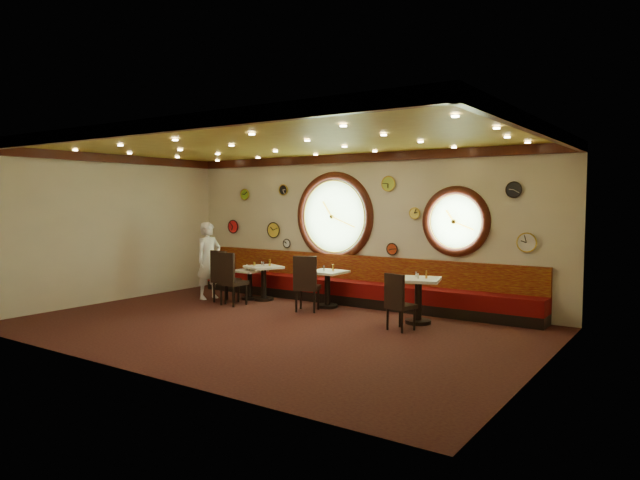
{
  "coord_description": "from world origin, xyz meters",
  "views": [
    {
      "loc": [
        6.25,
        -7.58,
        2.21
      ],
      "look_at": [
        0.51,
        0.8,
        1.5
      ],
      "focal_mm": 32.0,
      "sensor_mm": 36.0,
      "label": 1
    }
  ],
  "objects_px": {
    "table_b": "(264,279)",
    "chair_a": "(222,273)",
    "condiment_b_bottle": "(270,263)",
    "chair_b": "(230,275)",
    "condiment_c_pepper": "(324,268)",
    "chair_d": "(398,298)",
    "condiment_c_salt": "(324,268)",
    "condiment_b_salt": "(262,263)",
    "condiment_d_pepper": "(418,276)",
    "table_d": "(418,295)",
    "table_a": "(250,281)",
    "chair_c": "(306,280)",
    "condiment_a_pepper": "(250,268)",
    "condiment_c_bottle": "(333,268)",
    "table_c": "(327,284)",
    "condiment_d_salt": "(416,274)",
    "waiter": "(209,260)",
    "condiment_d_bottle": "(426,275)",
    "condiment_b_pepper": "(263,264)",
    "condiment_a_bottle": "(254,266)",
    "condiment_a_salt": "(247,267)"
  },
  "relations": [
    {
      "from": "table_b",
      "to": "chair_a",
      "type": "relative_size",
      "value": 1.31
    },
    {
      "from": "condiment_b_bottle",
      "to": "chair_b",
      "type": "bearing_deg",
      "value": -106.31
    },
    {
      "from": "condiment_c_pepper",
      "to": "condiment_b_bottle",
      "type": "relative_size",
      "value": 0.73
    },
    {
      "from": "chair_a",
      "to": "chair_d",
      "type": "relative_size",
      "value": 1.16
    },
    {
      "from": "chair_d",
      "to": "condiment_c_salt",
      "type": "xyz_separation_m",
      "value": [
        -2.3,
        1.19,
        0.25
      ]
    },
    {
      "from": "condiment_b_salt",
      "to": "condiment_d_pepper",
      "type": "height_order",
      "value": "condiment_d_pepper"
    },
    {
      "from": "table_d",
      "to": "condiment_b_bottle",
      "type": "distance_m",
      "value": 3.73
    },
    {
      "from": "table_a",
      "to": "chair_c",
      "type": "distance_m",
      "value": 1.95
    },
    {
      "from": "chair_b",
      "to": "condiment_a_pepper",
      "type": "xyz_separation_m",
      "value": [
        -0.11,
        0.75,
        0.07
      ]
    },
    {
      "from": "table_d",
      "to": "condiment_c_bottle",
      "type": "bearing_deg",
      "value": 169.32
    },
    {
      "from": "table_c",
      "to": "condiment_d_salt",
      "type": "height_order",
      "value": "condiment_d_salt"
    },
    {
      "from": "table_d",
      "to": "condiment_c_pepper",
      "type": "xyz_separation_m",
      "value": [
        -2.23,
        0.28,
        0.3
      ]
    },
    {
      "from": "chair_d",
      "to": "condiment_b_salt",
      "type": "relative_size",
      "value": 7.01
    },
    {
      "from": "condiment_b_bottle",
      "to": "waiter",
      "type": "bearing_deg",
      "value": -154.9
    },
    {
      "from": "chair_b",
      "to": "condiment_d_bottle",
      "type": "relative_size",
      "value": 4.92
    },
    {
      "from": "chair_c",
      "to": "waiter",
      "type": "bearing_deg",
      "value": 157.73
    },
    {
      "from": "condiment_d_salt",
      "to": "condiment_c_bottle",
      "type": "height_order",
      "value": "condiment_d_salt"
    },
    {
      "from": "condiment_b_pepper",
      "to": "condiment_c_salt",
      "type": "bearing_deg",
      "value": 7.1
    },
    {
      "from": "table_a",
      "to": "chair_a",
      "type": "relative_size",
      "value": 0.95
    },
    {
      "from": "table_a",
      "to": "condiment_a_bottle",
      "type": "xyz_separation_m",
      "value": [
        0.1,
        0.04,
        0.34
      ]
    },
    {
      "from": "condiment_c_pepper",
      "to": "condiment_c_bottle",
      "type": "xyz_separation_m",
      "value": [
        0.15,
        0.11,
        0.01
      ]
    },
    {
      "from": "table_b",
      "to": "chair_b",
      "type": "bearing_deg",
      "value": -99.57
    },
    {
      "from": "condiment_a_pepper",
      "to": "table_b",
      "type": "bearing_deg",
      "value": 30.95
    },
    {
      "from": "condiment_c_bottle",
      "to": "chair_a",
      "type": "bearing_deg",
      "value": -159.22
    },
    {
      "from": "chair_a",
      "to": "condiment_b_salt",
      "type": "bearing_deg",
      "value": 67.33
    },
    {
      "from": "condiment_d_pepper",
      "to": "condiment_a_bottle",
      "type": "relative_size",
      "value": 0.54
    },
    {
      "from": "table_b",
      "to": "condiment_a_salt",
      "type": "height_order",
      "value": "condiment_a_salt"
    },
    {
      "from": "chair_c",
      "to": "condiment_a_salt",
      "type": "height_order",
      "value": "chair_c"
    },
    {
      "from": "condiment_a_pepper",
      "to": "condiment_a_bottle",
      "type": "relative_size",
      "value": 0.59
    },
    {
      "from": "chair_d",
      "to": "condiment_b_bottle",
      "type": "distance_m",
      "value": 3.83
    },
    {
      "from": "table_c",
      "to": "condiment_a_salt",
      "type": "xyz_separation_m",
      "value": [
        -2.05,
        -0.17,
        0.24
      ]
    },
    {
      "from": "condiment_c_salt",
      "to": "condiment_c_bottle",
      "type": "distance_m",
      "value": 0.26
    },
    {
      "from": "condiment_b_salt",
      "to": "condiment_b_pepper",
      "type": "distance_m",
      "value": 0.14
    },
    {
      "from": "table_c",
      "to": "condiment_b_bottle",
      "type": "bearing_deg",
      "value": -178.42
    },
    {
      "from": "chair_b",
      "to": "condiment_a_pepper",
      "type": "distance_m",
      "value": 0.76
    },
    {
      "from": "condiment_b_salt",
      "to": "condiment_c_pepper",
      "type": "distance_m",
      "value": 1.71
    },
    {
      "from": "chair_b",
      "to": "condiment_b_pepper",
      "type": "distance_m",
      "value": 0.93
    },
    {
      "from": "table_a",
      "to": "condiment_b_salt",
      "type": "distance_m",
      "value": 0.47
    },
    {
      "from": "condiment_c_salt",
      "to": "waiter",
      "type": "xyz_separation_m",
      "value": [
        -2.64,
        -0.72,
        0.06
      ]
    },
    {
      "from": "chair_c",
      "to": "condiment_b_pepper",
      "type": "relative_size",
      "value": 7.44
    },
    {
      "from": "chair_c",
      "to": "condiment_a_pepper",
      "type": "relative_size",
      "value": 6.53
    },
    {
      "from": "table_b",
      "to": "condiment_c_bottle",
      "type": "relative_size",
      "value": 6.5
    },
    {
      "from": "condiment_a_salt",
      "to": "table_a",
      "type": "bearing_deg",
      "value": -11.46
    },
    {
      "from": "condiment_a_bottle",
      "to": "condiment_d_bottle",
      "type": "bearing_deg",
      "value": -2.45
    },
    {
      "from": "chair_b",
      "to": "condiment_a_salt",
      "type": "bearing_deg",
      "value": 111.67
    },
    {
      "from": "condiment_a_salt",
      "to": "chair_c",
      "type": "bearing_deg",
      "value": -13.58
    },
    {
      "from": "condiment_b_pepper",
      "to": "condiment_b_bottle",
      "type": "distance_m",
      "value": 0.14
    },
    {
      "from": "condiment_a_pepper",
      "to": "condiment_d_bottle",
      "type": "height_order",
      "value": "condiment_d_bottle"
    },
    {
      "from": "table_a",
      "to": "condiment_b_pepper",
      "type": "xyz_separation_m",
      "value": [
        0.33,
        0.08,
        0.39
      ]
    },
    {
      "from": "chair_d",
      "to": "condiment_d_bottle",
      "type": "distance_m",
      "value": 0.87
    }
  ]
}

